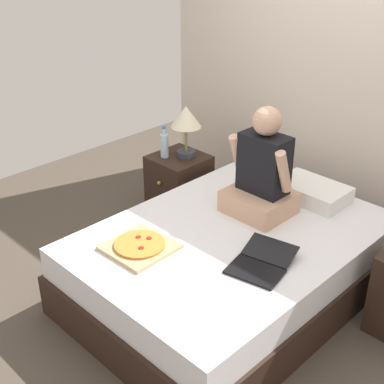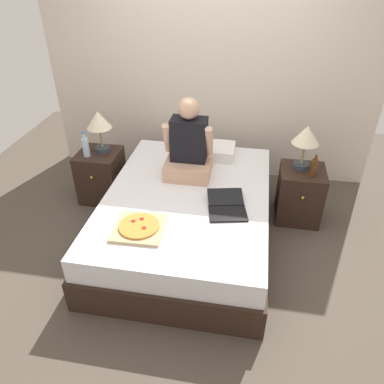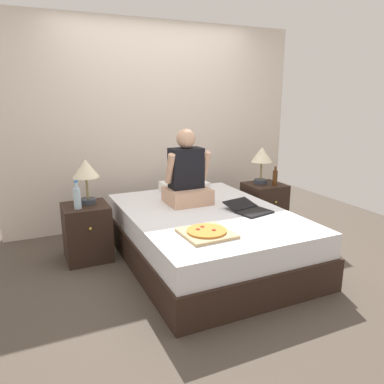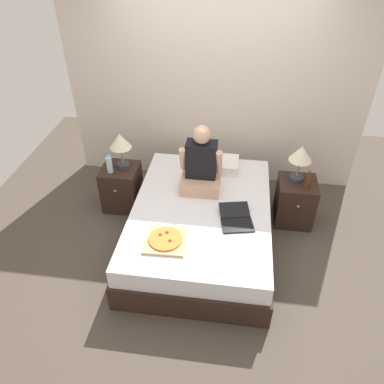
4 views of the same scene
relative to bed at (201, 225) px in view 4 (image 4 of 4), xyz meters
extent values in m
plane|color=#4C4238|center=(0.00, 0.00, -0.25)|extent=(5.80, 5.80, 0.00)
cube|color=beige|center=(0.00, 1.42, 1.00)|extent=(3.80, 0.12, 2.50)
cube|color=black|center=(0.00, 0.00, -0.11)|extent=(1.53, 2.12, 0.30)
cube|color=white|center=(0.00, 0.00, 0.15)|extent=(1.48, 2.06, 0.22)
cube|color=black|center=(-1.08, 0.53, 0.03)|extent=(0.44, 0.44, 0.57)
sphere|color=gold|center=(-1.08, 0.30, 0.14)|extent=(0.03, 0.03, 0.03)
cylinder|color=#333842|center=(-1.04, 0.58, 0.34)|extent=(0.16, 0.16, 0.05)
cylinder|color=olive|center=(-1.04, 0.58, 0.47)|extent=(0.02, 0.02, 0.22)
cone|color=beige|center=(-1.04, 0.58, 0.67)|extent=(0.26, 0.26, 0.18)
cylinder|color=silver|center=(-1.16, 0.44, 0.42)|extent=(0.07, 0.07, 0.20)
cylinder|color=silver|center=(-1.16, 0.44, 0.55)|extent=(0.03, 0.03, 0.06)
cylinder|color=blue|center=(-1.16, 0.44, 0.58)|extent=(0.04, 0.04, 0.02)
cube|color=black|center=(1.08, 0.53, 0.03)|extent=(0.44, 0.44, 0.57)
sphere|color=gold|center=(1.08, 0.30, 0.14)|extent=(0.03, 0.03, 0.03)
cylinder|color=#333842|center=(1.05, 0.58, 0.34)|extent=(0.16, 0.16, 0.05)
cylinder|color=olive|center=(1.05, 0.58, 0.47)|extent=(0.02, 0.02, 0.22)
cone|color=beige|center=(1.05, 0.58, 0.67)|extent=(0.26, 0.26, 0.18)
cylinder|color=#512D14|center=(1.15, 0.43, 0.40)|extent=(0.06, 0.06, 0.18)
cylinder|color=#512D14|center=(1.15, 0.43, 0.52)|extent=(0.03, 0.03, 0.05)
cube|color=white|center=(0.11, 0.78, 0.32)|extent=(0.52, 0.34, 0.12)
cube|color=tan|center=(-0.05, 0.34, 0.34)|extent=(0.44, 0.40, 0.16)
cube|color=black|center=(-0.05, 0.37, 0.63)|extent=(0.34, 0.20, 0.42)
sphere|color=tan|center=(-0.05, 0.37, 0.94)|extent=(0.20, 0.20, 0.20)
cylinder|color=tan|center=(-0.25, 0.32, 0.65)|extent=(0.07, 0.18, 0.32)
cylinder|color=tan|center=(0.15, 0.32, 0.65)|extent=(0.07, 0.18, 0.32)
cube|color=black|center=(0.40, -0.26, 0.27)|extent=(0.36, 0.28, 0.02)
cube|color=black|center=(0.36, -0.05, 0.31)|extent=(0.35, 0.26, 0.06)
cube|color=tan|center=(-0.29, -0.57, 0.27)|extent=(0.41, 0.41, 0.02)
cylinder|color=#CC7F33|center=(-0.29, -0.57, 0.29)|extent=(0.33, 0.33, 0.02)
cylinder|color=maroon|center=(-0.35, -0.53, 0.30)|extent=(0.04, 0.04, 0.00)
cylinder|color=maroon|center=(-0.24, -0.60, 0.30)|extent=(0.04, 0.04, 0.00)
cylinder|color=maroon|center=(-0.29, -0.49, 0.30)|extent=(0.04, 0.04, 0.00)
camera|label=1|loc=(1.97, -2.36, 2.17)|focal=50.00mm
camera|label=2|loc=(0.54, -2.81, 2.18)|focal=35.00mm
camera|label=3|loc=(-1.60, -3.14, 1.38)|focal=35.00mm
camera|label=4|loc=(0.32, -3.12, 2.86)|focal=35.00mm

